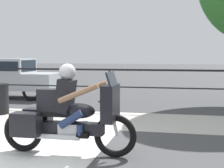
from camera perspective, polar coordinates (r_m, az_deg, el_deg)
name	(u,v)px	position (r m, az deg, el deg)	size (l,w,h in m)	color
ground_plane	(42,156)	(6.06, -11.64, -11.66)	(120.00, 120.00, 0.00)	#424244
sidewalk_band	(94,119)	(9.19, -3.01, -5.86)	(44.00, 2.40, 0.01)	#B7B2A8
fence_railing	(109,77)	(10.86, -0.45, 1.11)	(36.00, 0.05, 1.28)	black
motorcycle	(67,115)	(5.95, -7.52, -5.07)	(2.40, 0.76, 1.57)	black
parked_car	(9,75)	(14.37, -16.78, 1.41)	(3.95, 1.66, 1.57)	#B7BCC4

